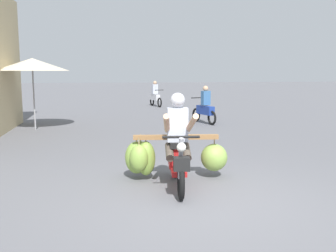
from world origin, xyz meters
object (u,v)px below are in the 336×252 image
motorbike_distant_ahead_right (155,96)px  market_umbrella_near_shop (32,65)px  motorbike_main_loaded (168,153)px  motorbike_distant_ahead_left (205,108)px

motorbike_distant_ahead_right → market_umbrella_near_shop: market_umbrella_near_shop is taller
motorbike_main_loaded → motorbike_distant_ahead_left: bearing=70.4°
motorbike_main_loaded → market_umbrella_near_shop: market_umbrella_near_shop is taller
motorbike_distant_ahead_right → motorbike_distant_ahead_left: bearing=-82.9°
motorbike_distant_ahead_right → market_umbrella_near_shop: size_ratio=0.67×
motorbike_main_loaded → motorbike_distant_ahead_right: bearing=83.4°
motorbike_distant_ahead_left → motorbike_distant_ahead_right: size_ratio=0.99×
motorbike_main_loaded → market_umbrella_near_shop: size_ratio=0.81×
motorbike_distant_ahead_left → market_umbrella_near_shop: market_umbrella_near_shop is taller
motorbike_distant_ahead_left → motorbike_distant_ahead_right: bearing=97.1°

